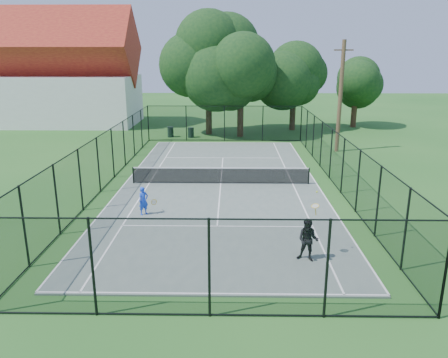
{
  "coord_description": "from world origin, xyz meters",
  "views": [
    {
      "loc": [
        0.6,
        -23.89,
        7.23
      ],
      "look_at": [
        0.24,
        -3.0,
        1.2
      ],
      "focal_mm": 35.0,
      "sensor_mm": 36.0,
      "label": 1
    }
  ],
  "objects_px": {
    "tennis_net": "(221,175)",
    "player_blue": "(144,201)",
    "player_black": "(308,240)",
    "trash_bin_right": "(191,133)",
    "utility_pole": "(340,96)",
    "trash_bin_left": "(171,132)"
  },
  "relations": [
    {
      "from": "player_blue",
      "to": "player_black",
      "type": "relative_size",
      "value": 0.54
    },
    {
      "from": "tennis_net",
      "to": "trash_bin_left",
      "type": "distance_m",
      "value": 15.46
    },
    {
      "from": "trash_bin_left",
      "to": "utility_pole",
      "type": "relative_size",
      "value": 0.11
    },
    {
      "from": "trash_bin_left",
      "to": "player_blue",
      "type": "xyz_separation_m",
      "value": [
        1.43,
        -19.68,
        0.25
      ]
    },
    {
      "from": "trash_bin_right",
      "to": "utility_pole",
      "type": "height_order",
      "value": "utility_pole"
    },
    {
      "from": "trash_bin_left",
      "to": "player_black",
      "type": "height_order",
      "value": "player_black"
    },
    {
      "from": "utility_pole",
      "to": "player_black",
      "type": "relative_size",
      "value": 3.34
    },
    {
      "from": "trash_bin_right",
      "to": "tennis_net",
      "type": "bearing_deg",
      "value": -78.23
    },
    {
      "from": "trash_bin_left",
      "to": "utility_pole",
      "type": "height_order",
      "value": "utility_pole"
    },
    {
      "from": "player_black",
      "to": "trash_bin_right",
      "type": "bearing_deg",
      "value": 104.82
    },
    {
      "from": "tennis_net",
      "to": "player_black",
      "type": "xyz_separation_m",
      "value": [
        3.34,
        -9.55,
        0.27
      ]
    },
    {
      "from": "tennis_net",
      "to": "utility_pole",
      "type": "bearing_deg",
      "value": 46.08
    },
    {
      "from": "trash_bin_right",
      "to": "player_black",
      "type": "bearing_deg",
      "value": -75.18
    },
    {
      "from": "utility_pole",
      "to": "player_black",
      "type": "bearing_deg",
      "value": -106.01
    },
    {
      "from": "player_blue",
      "to": "player_black",
      "type": "bearing_deg",
      "value": -33.93
    },
    {
      "from": "tennis_net",
      "to": "player_blue",
      "type": "relative_size",
      "value": 7.66
    },
    {
      "from": "trash_bin_left",
      "to": "utility_pole",
      "type": "bearing_deg",
      "value": -22.79
    },
    {
      "from": "trash_bin_left",
      "to": "player_black",
      "type": "relative_size",
      "value": 0.38
    },
    {
      "from": "utility_pole",
      "to": "player_blue",
      "type": "relative_size",
      "value": 6.23
    },
    {
      "from": "tennis_net",
      "to": "player_blue",
      "type": "bearing_deg",
      "value": -124.39
    },
    {
      "from": "utility_pole",
      "to": "player_blue",
      "type": "xyz_separation_m",
      "value": [
        -12.09,
        -14.0,
        -3.44
      ]
    },
    {
      "from": "utility_pole",
      "to": "player_blue",
      "type": "height_order",
      "value": "utility_pole"
    }
  ]
}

